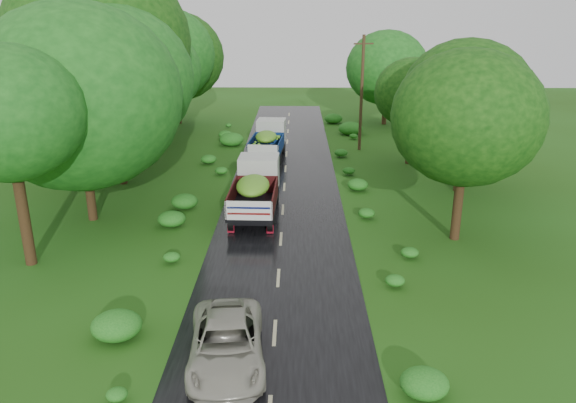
{
  "coord_description": "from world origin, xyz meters",
  "views": [
    {
      "loc": [
        0.67,
        -16.25,
        10.34
      ],
      "look_at": [
        0.33,
        8.5,
        1.7
      ],
      "focal_mm": 35.0,
      "sensor_mm": 36.0,
      "label": 1
    }
  ],
  "objects_px": {
    "truck_far": "(269,139)",
    "car": "(227,344)",
    "truck_near": "(256,187)",
    "utility_pole": "(362,92)"
  },
  "relations": [
    {
      "from": "truck_far",
      "to": "car",
      "type": "relative_size",
      "value": 1.25
    },
    {
      "from": "car",
      "to": "truck_far",
      "type": "bearing_deg",
      "value": 84.17
    },
    {
      "from": "truck_near",
      "to": "truck_far",
      "type": "bearing_deg",
      "value": 90.99
    },
    {
      "from": "car",
      "to": "utility_pole",
      "type": "bearing_deg",
      "value": 70.19
    },
    {
      "from": "utility_pole",
      "to": "truck_far",
      "type": "bearing_deg",
      "value": -171.8
    },
    {
      "from": "truck_far",
      "to": "utility_pole",
      "type": "xyz_separation_m",
      "value": [
        6.78,
        2.65,
        2.94
      ]
    },
    {
      "from": "truck_near",
      "to": "truck_far",
      "type": "xyz_separation_m",
      "value": [
        0.13,
        11.33,
        -0.08
      ]
    },
    {
      "from": "truck_far",
      "to": "car",
      "type": "distance_m",
      "value": 24.49
    },
    {
      "from": "truck_near",
      "to": "car",
      "type": "xyz_separation_m",
      "value": [
        0.0,
        -13.15,
        -0.78
      ]
    },
    {
      "from": "car",
      "to": "truck_near",
      "type": "bearing_deg",
      "value": 84.48
    }
  ]
}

